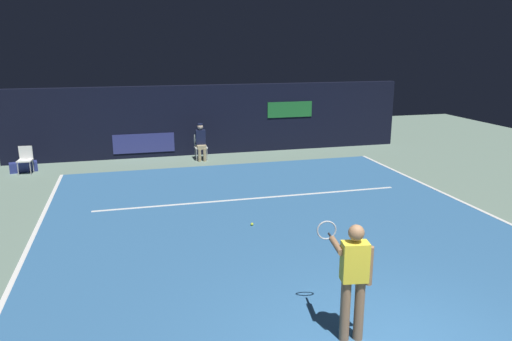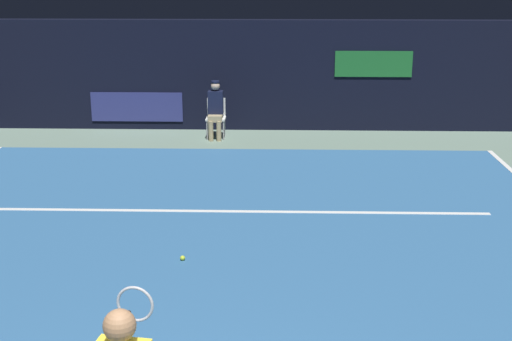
# 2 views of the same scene
# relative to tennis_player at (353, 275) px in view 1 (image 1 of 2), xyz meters

# --- Properties ---
(ground_plane) EXTENTS (30.76, 30.76, 0.00)m
(ground_plane) POSITION_rel_tennis_player_xyz_m (0.29, 4.49, -0.99)
(ground_plane) COLOR slate
(court_surface) EXTENTS (10.68, 12.21, 0.01)m
(court_surface) POSITION_rel_tennis_player_xyz_m (0.29, 4.49, -0.98)
(court_surface) COLOR #336699
(court_surface) RESTS_ON ground
(line_sideline_left) EXTENTS (0.10, 12.21, 0.01)m
(line_sideline_left) POSITION_rel_tennis_player_xyz_m (5.58, 4.49, -0.97)
(line_sideline_left) COLOR white
(line_sideline_left) RESTS_ON court_surface
(line_sideline_right) EXTENTS (0.10, 12.21, 0.01)m
(line_sideline_right) POSITION_rel_tennis_player_xyz_m (-5.00, 4.49, -0.97)
(line_sideline_right) COLOR white
(line_sideline_right) RESTS_ON court_surface
(line_service) EXTENTS (8.33, 0.10, 0.01)m
(line_service) POSITION_rel_tennis_player_xyz_m (0.29, 6.62, -0.97)
(line_service) COLOR white
(line_service) RESTS_ON court_surface
(back_wall) EXTENTS (14.95, 0.33, 2.60)m
(back_wall) POSITION_rel_tennis_player_xyz_m (0.29, 12.60, 0.31)
(back_wall) COLOR black
(back_wall) RESTS_ON ground
(tennis_player) EXTENTS (0.51, 0.99, 1.73)m
(tennis_player) POSITION_rel_tennis_player_xyz_m (0.00, 0.00, 0.00)
(tennis_player) COLOR #8C6647
(tennis_player) RESTS_ON ground
(line_judge_on_chair) EXTENTS (0.44, 0.53, 1.32)m
(line_judge_on_chair) POSITION_rel_tennis_player_xyz_m (-0.36, 11.58, -0.30)
(line_judge_on_chair) COLOR white
(line_judge_on_chair) RESTS_ON ground
(courtside_chair_near) EXTENTS (0.47, 0.45, 0.88)m
(courtside_chair_near) POSITION_rel_tennis_player_xyz_m (-6.12, 11.14, -0.49)
(courtside_chair_near) COLOR white
(courtside_chair_near) RESTS_ON ground
(tennis_ball) EXTENTS (0.07, 0.07, 0.07)m
(tennis_ball) POSITION_rel_tennis_player_xyz_m (-0.24, 4.66, -0.94)
(tennis_ball) COLOR #CCE033
(tennis_ball) RESTS_ON court_surface
(equipment_bag) EXTENTS (0.89, 0.49, 0.32)m
(equipment_bag) POSITION_rel_tennis_player_xyz_m (-6.26, 11.40, -0.83)
(equipment_bag) COLOR navy
(equipment_bag) RESTS_ON ground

